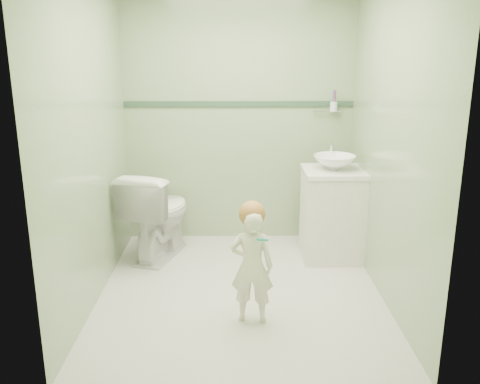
{
  "coord_description": "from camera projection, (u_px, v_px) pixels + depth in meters",
  "views": [
    {
      "loc": [
        -0.04,
        -3.77,
        1.89
      ],
      "look_at": [
        0.0,
        0.15,
        0.78
      ],
      "focal_mm": 38.93,
      "sensor_mm": 36.0,
      "label": 1
    }
  ],
  "objects": [
    {
      "name": "faucet",
      "position": [
        331.0,
        149.0,
        4.74
      ],
      "size": [
        0.03,
        0.13,
        0.18
      ],
      "color": "silver",
      "rests_on": "counter"
    },
    {
      "name": "room_shell",
      "position": [
        240.0,
        143.0,
        3.82
      ],
      "size": [
        2.5,
        2.54,
        2.4
      ],
      "color": "#89AC7A",
      "rests_on": "ground"
    },
    {
      "name": "teal_toothbrush",
      "position": [
        262.0,
        239.0,
        3.41
      ],
      "size": [
        0.11,
        0.14,
        0.08
      ],
      "color": "#0D998B",
      "rests_on": "toddler"
    },
    {
      "name": "toilet",
      "position": [
        158.0,
        213.0,
        4.75
      ],
      "size": [
        0.68,
        0.9,
        0.82
      ],
      "primitive_type": "imported",
      "rotation": [
        0.0,
        0.0,
        2.83
      ],
      "color": "white",
      "rests_on": "ground"
    },
    {
      "name": "hair_cap",
      "position": [
        252.0,
        214.0,
        3.52
      ],
      "size": [
        0.18,
        0.18,
        0.18
      ],
      "primitive_type": "sphere",
      "color": "#A46B31",
      "rests_on": "toddler"
    },
    {
      "name": "basin",
      "position": [
        334.0,
        162.0,
        4.58
      ],
      "size": [
        0.37,
        0.37,
        0.13
      ],
      "primitive_type": "imported",
      "color": "white",
      "rests_on": "counter"
    },
    {
      "name": "vanity",
      "position": [
        332.0,
        216.0,
        4.72
      ],
      "size": [
        0.52,
        0.5,
        0.8
      ],
      "primitive_type": "cube",
      "color": "silver",
      "rests_on": "ground"
    },
    {
      "name": "cup_holder",
      "position": [
        333.0,
        106.0,
        4.93
      ],
      "size": [
        0.26,
        0.07,
        0.21
      ],
      "color": "silver",
      "rests_on": "room_shell"
    },
    {
      "name": "toddler",
      "position": [
        252.0,
        267.0,
        3.6
      ],
      "size": [
        0.32,
        0.23,
        0.82
      ],
      "primitive_type": "imported",
      "rotation": [
        0.0,
        0.0,
        3.03
      ],
      "color": "white",
      "rests_on": "ground"
    },
    {
      "name": "trim_stripe",
      "position": [
        239.0,
        104.0,
        4.97
      ],
      "size": [
        2.2,
        0.02,
        0.05
      ],
      "primitive_type": "cube",
      "color": "#2E4C38",
      "rests_on": "room_shell"
    },
    {
      "name": "ground",
      "position": [
        240.0,
        291.0,
        4.14
      ],
      "size": [
        2.5,
        2.5,
        0.0
      ],
      "primitive_type": "plane",
      "color": "beige",
      "rests_on": "ground"
    },
    {
      "name": "counter",
      "position": [
        334.0,
        172.0,
        4.61
      ],
      "size": [
        0.54,
        0.52,
        0.04
      ],
      "primitive_type": "cube",
      "color": "white",
      "rests_on": "vanity"
    }
  ]
}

